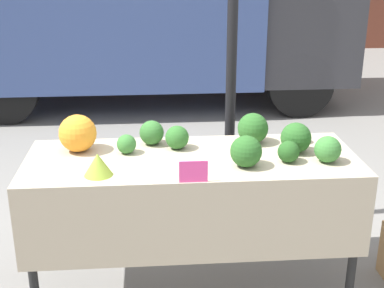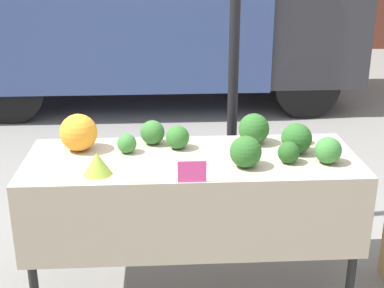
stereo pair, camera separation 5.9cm
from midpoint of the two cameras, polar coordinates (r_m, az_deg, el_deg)
name	(u,v)px [view 2 (the right image)]	position (r m, az deg, el deg)	size (l,w,h in m)	color
ground_plane	(192,279)	(3.42, 0.51, -14.21)	(40.00, 40.00, 0.00)	gray
tent_pole	(234,69)	(3.61, 4.92, 7.98)	(0.07, 0.07, 2.35)	black
market_table	(193,179)	(3.03, 0.63, -3.81)	(1.89, 0.71, 0.82)	tan
orange_cauliflower	(79,133)	(3.17, -11.49, 1.21)	(0.22, 0.22, 0.22)	orange
romanesco_head	(97,164)	(2.83, -9.48, -2.09)	(0.15, 0.15, 0.12)	#93B238
broccoli_head_0	(299,134)	(3.31, 11.83, 1.02)	(0.11, 0.11, 0.11)	#387533
broccoli_head_1	(152,132)	(3.23, -3.72, 1.24)	(0.15, 0.15, 0.15)	#336B2D
broccoli_head_2	(297,139)	(3.14, 11.62, 0.58)	(0.18, 0.18, 0.18)	#285B23
broccoli_head_3	(246,152)	(2.89, 6.33, -0.83)	(0.17, 0.17, 0.17)	#285B23
broccoli_head_4	(178,137)	(3.15, -1.01, 0.72)	(0.14, 0.14, 0.14)	#2D6628
broccoli_head_5	(289,152)	(2.99, 10.82, -0.89)	(0.12, 0.12, 0.12)	#23511E
broccoli_head_6	(127,144)	(3.10, -6.42, 0.04)	(0.11, 0.11, 0.11)	#387533
broccoli_head_7	(254,129)	(3.25, 7.13, 1.63)	(0.19, 0.19, 0.19)	#285B23
broccoli_head_8	(328,150)	(3.03, 14.86, -0.66)	(0.15, 0.15, 0.15)	#387533
price_sign	(192,172)	(2.70, 0.63, -2.97)	(0.15, 0.01, 0.11)	#EF4793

